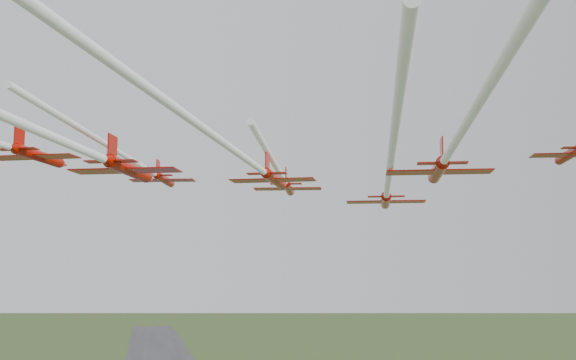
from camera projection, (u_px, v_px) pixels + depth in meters
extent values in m
cylinder|color=#A20B01|center=(288.00, 188.00, 101.44)|extent=(3.55, 9.01, 1.17)
cone|color=#A20B01|center=(291.00, 193.00, 106.84)|extent=(1.64, 2.16, 1.17)
cone|color=#A20B01|center=(285.00, 183.00, 96.35)|extent=(1.37, 1.51, 1.06)
ellipsoid|color=black|center=(289.00, 187.00, 103.60)|extent=(0.70, 1.09, 0.34)
cube|color=#A20B01|center=(288.00, 189.00, 100.56)|extent=(9.75, 5.17, 0.11)
cube|color=#A20B01|center=(286.00, 184.00, 97.35)|extent=(4.44, 2.37, 0.09)
cube|color=#A20B01|center=(286.00, 176.00, 97.72)|extent=(0.62, 1.87, 2.13)
cylinder|color=silver|center=(272.00, 159.00, 77.43)|extent=(10.58, 35.95, 0.64)
cylinder|color=#A20B01|center=(164.00, 179.00, 90.94)|extent=(2.94, 7.75, 1.00)
cone|color=#A20B01|center=(172.00, 184.00, 95.59)|extent=(1.39, 1.84, 1.00)
cone|color=#A20B01|center=(156.00, 174.00, 86.57)|extent=(1.16, 1.29, 0.91)
ellipsoid|color=black|center=(167.00, 179.00, 92.80)|extent=(0.59, 0.94, 0.29)
cube|color=#A20B01|center=(163.00, 180.00, 90.19)|extent=(8.36, 4.34, 0.09)
cube|color=#A20B01|center=(157.00, 175.00, 87.43)|extent=(3.80, 1.99, 0.07)
cube|color=#A20B01|center=(158.00, 167.00, 87.75)|extent=(0.51, 1.61, 1.82)
cylinder|color=silver|center=(103.00, 142.00, 66.50)|extent=(10.61, 38.43, 0.55)
cylinder|color=#A20B01|center=(386.00, 200.00, 88.02)|extent=(3.95, 9.00, 1.18)
cone|color=#A20B01|center=(385.00, 205.00, 93.43)|extent=(1.72, 2.19, 1.18)
cone|color=#A20B01|center=(386.00, 195.00, 82.93)|extent=(1.42, 1.55, 1.07)
ellipsoid|color=black|center=(385.00, 199.00, 90.18)|extent=(0.74, 1.10, 0.34)
cube|color=#A20B01|center=(386.00, 202.00, 87.14)|extent=(9.80, 5.57, 0.11)
cube|color=#A20B01|center=(386.00, 197.00, 83.93)|extent=(4.46, 2.55, 0.09)
cube|color=#A20B01|center=(386.00, 187.00, 84.30)|extent=(0.70, 1.86, 2.14)
cylinder|color=silver|center=(392.00, 149.00, 53.77)|extent=(18.74, 55.43, 0.64)
cylinder|color=#A20B01|center=(39.00, 156.00, 77.20)|extent=(4.44, 8.85, 1.17)
cone|color=#A20B01|center=(63.00, 164.00, 82.54)|extent=(1.80, 2.22, 1.17)
cone|color=#A20B01|center=(12.00, 147.00, 72.16)|extent=(1.46, 1.58, 1.07)
ellipsoid|color=black|center=(49.00, 156.00, 79.33)|extent=(0.79, 1.11, 0.34)
cube|color=#A20B01|center=(34.00, 157.00, 76.33)|extent=(9.74, 6.04, 0.11)
cube|color=#A20B01|center=(18.00, 149.00, 73.15)|extent=(4.44, 2.76, 0.09)
cube|color=#A20B01|center=(19.00, 138.00, 73.52)|extent=(0.81, 1.82, 2.13)
cylinder|color=#A20B01|center=(274.00, 179.00, 75.56)|extent=(4.11, 8.30, 1.10)
cone|color=#A20B01|center=(283.00, 185.00, 80.57)|extent=(1.68, 2.07, 1.10)
cone|color=#A20B01|center=(265.00, 172.00, 70.84)|extent=(1.37, 1.48, 1.00)
ellipsoid|color=black|center=(278.00, 178.00, 77.56)|extent=(0.74, 1.04, 0.32)
cube|color=#A20B01|center=(273.00, 180.00, 74.75)|extent=(9.12, 5.62, 0.10)
cube|color=#A20B01|center=(267.00, 174.00, 71.77)|extent=(4.15, 2.57, 0.08)
cube|color=#A20B01|center=(267.00, 163.00, 72.11)|extent=(0.75, 1.71, 2.00)
cylinder|color=silver|center=(187.00, 116.00, 46.72)|extent=(18.18, 45.25, 0.60)
cylinder|color=#A20B01|center=(570.00, 154.00, 72.82)|extent=(3.13, 7.68, 1.00)
cone|color=#A20B01|center=(557.00, 162.00, 77.43)|extent=(1.42, 1.85, 1.00)
ellipsoid|color=black|center=(565.00, 154.00, 74.66)|extent=(0.61, 0.93, 0.29)
cube|color=#A20B01|center=(572.00, 155.00, 72.07)|extent=(8.33, 4.52, 0.09)
cylinder|color=#A20B01|center=(129.00, 169.00, 63.02)|extent=(4.11, 8.95, 1.17)
cone|color=#A20B01|center=(150.00, 178.00, 68.41)|extent=(1.74, 2.20, 1.17)
cone|color=#A20B01|center=(106.00, 159.00, 57.94)|extent=(1.43, 1.56, 1.07)
ellipsoid|color=black|center=(138.00, 168.00, 65.17)|extent=(0.76, 1.10, 0.34)
cube|color=#A20B01|center=(125.00, 171.00, 62.14)|extent=(9.78, 5.72, 0.11)
cube|color=#A20B01|center=(111.00, 161.00, 58.94)|extent=(4.45, 2.62, 0.09)
cube|color=#A20B01|center=(112.00, 148.00, 59.31)|extent=(0.74, 1.85, 2.13)
cylinder|color=#A20B01|center=(438.00, 171.00, 62.13)|extent=(3.70, 8.51, 1.11)
cone|color=#A20B01|center=(433.00, 179.00, 67.24)|extent=(1.62, 2.07, 1.11)
cone|color=#A20B01|center=(443.00, 161.00, 57.31)|extent=(1.33, 1.46, 1.01)
ellipsoid|color=black|center=(436.00, 169.00, 64.17)|extent=(0.70, 1.04, 0.32)
cube|color=#A20B01|center=(439.00, 172.00, 61.30)|extent=(9.26, 5.23, 0.10)
cube|color=#A20B01|center=(442.00, 163.00, 58.25)|extent=(4.22, 2.40, 0.08)
cube|color=#A20B01|center=(442.00, 150.00, 58.61)|extent=(0.66, 1.76, 2.02)
cylinder|color=silver|center=(487.00, 89.00, 35.60)|extent=(13.82, 41.11, 0.61)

